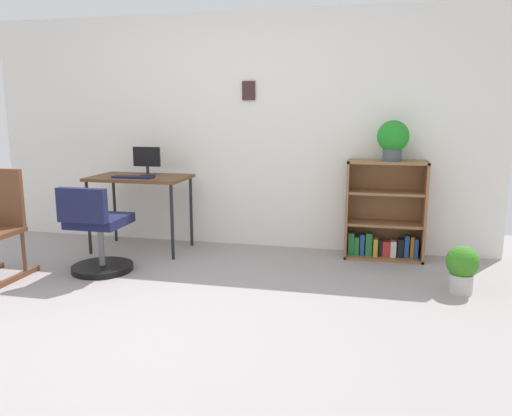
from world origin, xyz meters
TOP-DOWN VIEW (x-y plane):
  - ground_plane at (0.00, 0.00)m, footprint 6.24×6.24m
  - wall_back at (0.00, 2.15)m, footprint 5.20×0.12m
  - desk at (-0.82, 1.68)m, footprint 0.93×0.58m
  - monitor at (-0.78, 1.77)m, footprint 0.28×0.16m
  - keyboard at (-0.82, 1.55)m, footprint 0.39×0.12m
  - office_chair at (-0.86, 0.93)m, footprint 0.52×0.55m
  - bookshelf_low at (1.51, 1.96)m, footprint 0.72×0.30m
  - potted_plant_on_shelf at (1.55, 1.90)m, footprint 0.28×0.28m
  - potted_plant_floor at (2.07, 1.09)m, footprint 0.24×0.24m

SIDE VIEW (x-z plane):
  - ground_plane at x=0.00m, z-range 0.00..0.00m
  - potted_plant_floor at x=2.07m, z-range 0.02..0.39m
  - office_chair at x=-0.86m, z-range -0.05..0.71m
  - bookshelf_low at x=1.51m, z-range -0.06..0.86m
  - desk at x=-0.82m, z-range 0.30..1.04m
  - keyboard at x=-0.82m, z-range 0.74..0.76m
  - monitor at x=-0.78m, z-range 0.75..1.02m
  - potted_plant_on_shelf at x=1.55m, z-range 0.94..1.30m
  - wall_back at x=0.00m, z-range 0.00..2.31m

